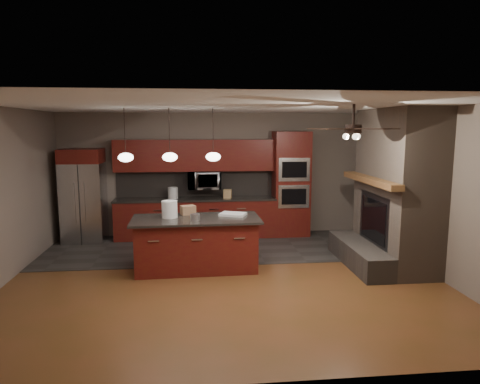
{
  "coord_description": "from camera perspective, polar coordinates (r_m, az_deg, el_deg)",
  "views": [
    {
      "loc": [
        -0.46,
        -6.8,
        2.47
      ],
      "look_at": [
        0.31,
        0.6,
        1.34
      ],
      "focal_mm": 32.0,
      "sensor_mm": 36.0,
      "label": 1
    }
  ],
  "objects": [
    {
      "name": "ground",
      "position": [
        7.25,
        -2.0,
        -11.32
      ],
      "size": [
        7.0,
        7.0,
        0.0
      ],
      "primitive_type": "plane",
      "color": "brown",
      "rests_on": "ground"
    },
    {
      "name": "ceiling",
      "position": [
        6.82,
        -2.13,
        11.38
      ],
      "size": [
        7.0,
        6.0,
        0.02
      ],
      "primitive_type": "cube",
      "color": "white",
      "rests_on": "back_wall"
    },
    {
      "name": "back_wall",
      "position": [
        9.87,
        -3.25,
        2.37
      ],
      "size": [
        7.0,
        0.02,
        2.8
      ],
      "primitive_type": "cube",
      "color": "#6A5E55",
      "rests_on": "ground"
    },
    {
      "name": "right_wall",
      "position": [
        7.94,
        24.04,
        0.11
      ],
      "size": [
        0.02,
        6.0,
        2.8
      ],
      "primitive_type": "cube",
      "color": "#6A5E55",
      "rests_on": "ground"
    },
    {
      "name": "slate_tile_patch",
      "position": [
        8.96,
        -2.8,
        -7.38
      ],
      "size": [
        7.0,
        2.4,
        0.01
      ],
      "primitive_type": "cube",
      "color": "#2E2C29",
      "rests_on": "ground"
    },
    {
      "name": "fireplace_column",
      "position": [
        8.09,
        19.75,
        -0.24
      ],
      "size": [
        1.3,
        2.1,
        2.8
      ],
      "color": "brown",
      "rests_on": "ground"
    },
    {
      "name": "back_cabinetry",
      "position": [
        9.67,
        -5.96,
        -0.82
      ],
      "size": [
        3.59,
        0.64,
        2.2
      ],
      "color": "#571D10",
      "rests_on": "ground"
    },
    {
      "name": "oven_tower",
      "position": [
        9.82,
        6.81,
        1.07
      ],
      "size": [
        0.8,
        0.63,
        2.38
      ],
      "color": "#571D10",
      "rests_on": "ground"
    },
    {
      "name": "microwave",
      "position": [
        9.62,
        -4.81,
        1.6
      ],
      "size": [
        0.73,
        0.41,
        0.5
      ],
      "primitive_type": "imported",
      "color": "silver",
      "rests_on": "back_cabinetry"
    },
    {
      "name": "refrigerator",
      "position": [
        9.83,
        -20.12,
        -0.47
      ],
      "size": [
        0.86,
        0.75,
        2.02
      ],
      "color": "silver",
      "rests_on": "ground"
    },
    {
      "name": "kitchen_island",
      "position": [
        7.54,
        -5.83,
        -6.85
      ],
      "size": [
        2.23,
        1.06,
        0.92
      ],
      "rotation": [
        0.0,
        0.0,
        0.03
      ],
      "color": "#571D10",
      "rests_on": "ground"
    },
    {
      "name": "white_bucket",
      "position": [
        7.5,
        -9.38,
        -2.29
      ],
      "size": [
        0.32,
        0.32,
        0.29
      ],
      "primitive_type": "cylinder",
      "rotation": [
        0.0,
        0.0,
        -0.2
      ],
      "color": "white",
      "rests_on": "kitchen_island"
    },
    {
      "name": "paint_can",
      "position": [
        7.25,
        -6.01,
        -3.35
      ],
      "size": [
        0.21,
        0.21,
        0.11
      ],
      "primitive_type": "cylinder",
      "rotation": [
        0.0,
        0.0,
        -0.35
      ],
      "color": "silver",
      "rests_on": "kitchen_island"
    },
    {
      "name": "paint_tray",
      "position": [
        7.61,
        -0.94,
        -2.98
      ],
      "size": [
        0.52,
        0.46,
        0.04
      ],
      "primitive_type": "cube",
      "rotation": [
        0.0,
        0.0,
        -0.41
      ],
      "color": "white",
      "rests_on": "kitchen_island"
    },
    {
      "name": "cardboard_box",
      "position": [
        7.74,
        -6.95,
        -2.4
      ],
      "size": [
        0.3,
        0.26,
        0.16
      ],
      "primitive_type": "cube",
      "rotation": [
        0.0,
        0.0,
        0.34
      ],
      "color": "#8E6749",
      "rests_on": "kitchen_island"
    },
    {
      "name": "counter_bucket",
      "position": [
        9.62,
        -8.93,
        -0.12
      ],
      "size": [
        0.24,
        0.24,
        0.25
      ],
      "primitive_type": "cylinder",
      "rotation": [
        0.0,
        0.0,
        -0.1
      ],
      "color": "silver",
      "rests_on": "back_cabinetry"
    },
    {
      "name": "counter_box",
      "position": [
        9.59,
        -1.66,
        -0.23
      ],
      "size": [
        0.2,
        0.17,
        0.19
      ],
      "primitive_type": "cube",
      "rotation": [
        0.0,
        0.0,
        -0.23
      ],
      "color": "tan",
      "rests_on": "back_cabinetry"
    },
    {
      "name": "pendant_left",
      "position": [
        7.61,
        -14.99,
        4.51
      ],
      "size": [
        0.26,
        0.26,
        0.92
      ],
      "color": "black",
      "rests_on": "ceiling"
    },
    {
      "name": "pendant_center",
      "position": [
        7.53,
        -9.32,
        4.65
      ],
      "size": [
        0.26,
        0.26,
        0.92
      ],
      "color": "black",
      "rests_on": "ceiling"
    },
    {
      "name": "pendant_right",
      "position": [
        7.52,
        -3.59,
        4.74
      ],
      "size": [
        0.26,
        0.26,
        0.92
      ],
      "color": "black",
      "rests_on": "ceiling"
    },
    {
      "name": "ceiling_fan",
      "position": [
        6.41,
        14.85,
        8.22
      ],
      "size": [
        1.27,
        1.33,
        0.41
      ],
      "color": "black",
      "rests_on": "ceiling"
    }
  ]
}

